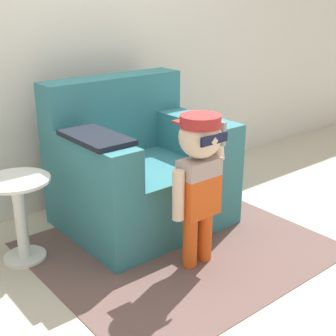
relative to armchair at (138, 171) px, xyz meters
name	(u,v)px	position (x,y,z in m)	size (l,w,h in m)	color
ground_plane	(111,231)	(-0.24, -0.02, -0.36)	(10.00, 10.00, 0.00)	#BCB29E
wall_back	(52,21)	(-0.24, 0.59, 0.94)	(10.00, 0.05, 2.60)	silver
armchair	(138,171)	(0.00, 0.00, 0.00)	(1.03, 0.86, 0.95)	teal
person_child	(199,168)	(-0.07, -0.66, 0.23)	(0.36, 0.27, 0.88)	#E05119
side_table	(20,212)	(-0.82, 0.02, -0.05)	(0.38, 0.38, 0.50)	white
rug	(179,247)	(-0.03, -0.46, -0.35)	(1.63, 1.44, 0.01)	brown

